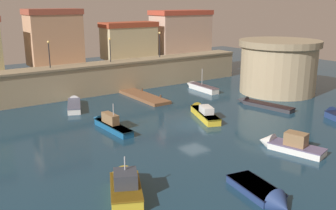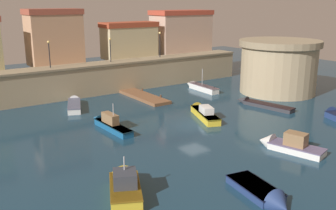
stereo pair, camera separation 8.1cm
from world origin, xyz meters
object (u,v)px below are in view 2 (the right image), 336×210
Objects in this scene: quay_lamp_0 at (49,50)px; quay_lamp_1 at (110,46)px; moored_boat_8 at (200,87)px; moored_boat_2 at (125,184)px; moored_boat_3 at (203,112)px; moored_boat_5 at (74,104)px; mooring_buoy_0 at (131,173)px; fortress_tower at (278,66)px; moored_boat_1 at (265,195)px; moored_boat_6 at (286,144)px; moored_boat_0 at (260,104)px; moored_boat_7 at (109,123)px; quay_lamp_2 at (160,40)px.

quay_lamp_1 is (8.10, 0.00, -0.04)m from quay_lamp_0.
quay_lamp_0 is at bearing 73.82° from moored_boat_8.
moored_boat_3 is (14.82, 10.10, -0.11)m from moored_boat_2.
moored_boat_5 reaches higher than mooring_buoy_0.
fortress_tower is 1.92× the size of moored_boat_2.
fortress_tower is 19.94× the size of mooring_buoy_0.
quay_lamp_0 is 0.62× the size of moored_boat_1.
moored_boat_5 is 24.45m from moored_boat_6.
moored_boat_1 is at bearing 105.44° from moored_boat_6.
quay_lamp_0 is at bearing 32.56° from moored_boat_5.
fortress_tower is at bearing -87.17° from moored_boat_5.
quay_lamp_0 reaches higher than mooring_buoy_0.
moored_boat_1 is 8.80m from moored_boat_2.
moored_boat_7 is (-17.97, 2.72, 0.21)m from moored_boat_0.
moored_boat_5 is (0.91, -4.76, -5.79)m from quay_lamp_0.
quay_lamp_2 reaches higher than fortress_tower.
mooring_buoy_0 is at bearing 59.41° from moored_boat_6.
quay_lamp_1 is 0.43× the size of moored_boat_0.
moored_boat_1 is at bearing -105.66° from moored_boat_2.
quay_lamp_0 is 32.62m from moored_boat_1.
quay_lamp_2 is 30.85m from mooring_buoy_0.
moored_boat_5 is at bearing 161.08° from fortress_tower.
moored_boat_0 is (-7.10, -3.51, -3.26)m from fortress_tower.
moored_boat_3 is 1.26× the size of moored_boat_6.
moored_boat_2 is (-6.62, 5.80, 0.29)m from moored_boat_1.
quay_lamp_2 is 16.88m from moored_boat_5.
quay_lamp_2 reaches higher than quay_lamp_0.
quay_lamp_2 is at bearing -0.91° from moored_boat_0.
moored_boat_2 is 22.02m from moored_boat_5.
moored_boat_5 is (-7.20, -4.76, -5.75)m from quay_lamp_1.
moored_boat_1 is at bearing 123.00° from moored_boat_0.
fortress_tower reaches higher than mooring_buoy_0.
moored_boat_5 is at bearing 12.28° from moored_boat_2.
quay_lamp_0 is 24.85m from mooring_buoy_0.
moored_boat_7 is (-25.07, -0.79, -3.05)m from fortress_tower.
moored_boat_2 is at bearing -127.50° from quay_lamp_2.
moored_boat_2 reaches higher than moored_boat_1.
moored_boat_6 is (-8.49, -10.58, 0.20)m from moored_boat_0.
moored_boat_2 is at bearing 102.24° from moored_boat_0.
quay_lamp_1 is 0.88× the size of quay_lamp_2.
moored_boat_2 is at bearing -127.66° from mooring_buoy_0.
moored_boat_2 is (-22.83, -9.40, 0.30)m from moored_boat_0.
moored_boat_8 is at bearing -18.74° from quay_lamp_0.
quay_lamp_1 reaches higher than moored_boat_3.
moored_boat_2 is (-4.15, -26.20, -5.59)m from quay_lamp_0.
moored_boat_2 is 17.94m from moored_boat_3.
mooring_buoy_0 is (-21.10, -7.16, -0.27)m from moored_boat_0.
moored_boat_0 is 21.46m from moored_boat_5.
moored_boat_3 is (10.67, -16.09, -5.71)m from quay_lamp_0.
moored_boat_0 is (2.73, -16.80, -6.10)m from quay_lamp_2.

